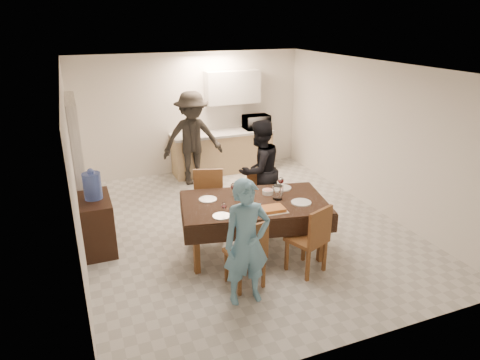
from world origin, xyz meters
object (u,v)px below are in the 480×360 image
(savoury_tart, at_px, (272,209))
(water_jug, at_px, (92,186))
(console, at_px, (97,224))
(person_far, at_px, (259,170))
(wine_bottle, at_px, (250,191))
(microwave, at_px, (257,122))
(person_kitchen, at_px, (193,139))
(dining_table, at_px, (254,204))
(person_near, at_px, (247,243))
(water_pitcher, at_px, (278,192))

(savoury_tart, bearing_deg, water_jug, 149.68)
(console, height_order, savoury_tart, savoury_tart)
(console, distance_m, water_jug, 0.60)
(person_far, bearing_deg, wine_bottle, 39.29)
(savoury_tart, relative_size, microwave, 0.70)
(console, distance_m, person_far, 2.72)
(wine_bottle, bearing_deg, console, 157.20)
(water_jug, height_order, person_kitchen, person_kitchen)
(water_jug, bearing_deg, wine_bottle, -22.80)
(microwave, xyz_separation_m, person_kitchen, (-1.62, -0.45, -0.11))
(dining_table, bearing_deg, person_near, -106.05)
(wine_bottle, distance_m, person_far, 1.17)
(water_pitcher, height_order, microwave, microwave)
(water_pitcher, bearing_deg, savoury_tart, -127.15)
(dining_table, distance_m, person_kitchen, 3.05)
(person_far, bearing_deg, person_near, 42.61)
(console, bearing_deg, wine_bottle, -22.80)
(dining_table, bearing_deg, wine_bottle, 146.60)
(wine_bottle, bearing_deg, microwave, 64.80)
(console, height_order, wine_bottle, wine_bottle)
(dining_table, relative_size, water_pitcher, 10.72)
(wine_bottle, distance_m, microwave, 3.80)
(microwave, bearing_deg, wine_bottle, 64.80)
(dining_table, height_order, person_kitchen, person_kitchen)
(person_kitchen, bearing_deg, microwave, 15.52)
(water_pitcher, distance_m, savoury_tart, 0.42)
(dining_table, height_order, person_far, person_far)
(person_near, bearing_deg, water_pitcher, 50.55)
(savoury_tart, distance_m, person_far, 1.50)
(microwave, xyz_separation_m, person_near, (-2.12, -4.54, -0.28))
(savoury_tart, distance_m, person_kitchen, 3.43)
(microwave, height_order, person_kitchen, person_kitchen)
(console, distance_m, water_pitcher, 2.71)
(microwave, bearing_deg, console, 34.74)
(person_near, bearing_deg, microwave, 67.52)
(wine_bottle, bearing_deg, person_near, -114.44)
(wine_bottle, bearing_deg, water_pitcher, -14.04)
(console, height_order, water_jug, water_jug)
(wine_bottle, relative_size, person_near, 0.19)
(wine_bottle, height_order, microwave, microwave)
(dining_table, distance_m, person_near, 1.19)
(wine_bottle, relative_size, microwave, 0.54)
(savoury_tart, relative_size, person_far, 0.23)
(microwave, bearing_deg, person_near, 64.98)
(water_jug, bearing_deg, person_kitchen, 45.49)
(water_pitcher, distance_m, person_kitchen, 3.12)
(console, bearing_deg, microwave, 34.74)
(console, bearing_deg, person_near, -51.32)
(person_far, distance_m, person_kitchen, 2.08)
(wine_bottle, xyz_separation_m, person_near, (-0.50, -1.10, -0.17))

